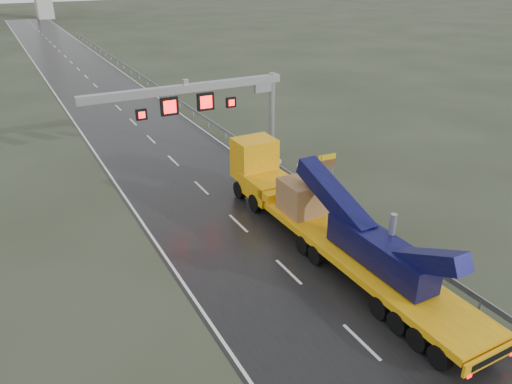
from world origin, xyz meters
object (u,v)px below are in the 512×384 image
heavy_haul_truck (316,211)px  striped_barrier (302,172)px  sign_gantry (214,102)px  exit_sign_pair (327,163)px

heavy_haul_truck → striped_barrier: size_ratio=17.63×
sign_gantry → heavy_haul_truck: size_ratio=0.72×
sign_gantry → heavy_haul_truck: 12.43m
exit_sign_pair → striped_barrier: 2.22m
heavy_haul_truck → exit_sign_pair: 8.07m
sign_gantry → striped_barrier: 8.21m
heavy_haul_truck → striped_barrier: (4.15, 7.82, -1.28)m
sign_gantry → exit_sign_pair: sign_gantry is taller
exit_sign_pair → sign_gantry: bearing=142.2°
heavy_haul_truck → striped_barrier: 8.94m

